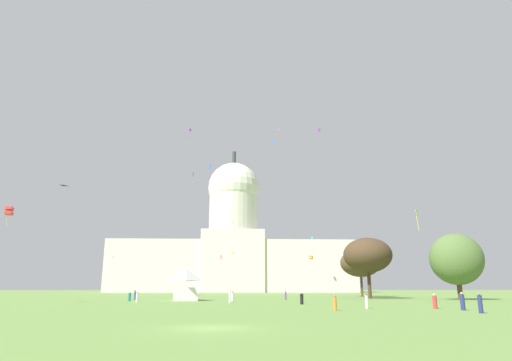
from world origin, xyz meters
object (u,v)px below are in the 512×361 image
at_px(person_denim_aisle_center, 135,295).
at_px(kite_turquoise_low, 115,259).
at_px(tree_east_near, 368,255).
at_px(person_navy_front_left, 462,302).
at_px(tree_east_mid, 360,263).
at_px(person_white_back_center, 137,298).
at_px(person_navy_edge_west, 480,304).
at_px(tree_east_far, 456,259).
at_px(kite_gold_mid, 232,222).
at_px(person_white_front_right, 230,297).
at_px(kite_blue_high, 274,142).
at_px(event_tent, 185,284).
at_px(kite_white_high, 278,131).
at_px(person_teal_mid_center, 129,297).
at_px(capitol_building, 233,247).
at_px(kite_pink_low, 221,257).
at_px(kite_orange_low, 311,257).
at_px(person_orange_near_tree_east, 335,303).
at_px(kite_lime_low, 417,214).
at_px(kite_red_low, 9,211).
at_px(kite_violet_high_b, 190,130).
at_px(person_red_back_right, 435,302).
at_px(kite_violet_high, 319,130).
at_px(kite_cyan_mid, 313,238).
at_px(kite_green_high, 193,175).
at_px(person_white_near_tree_west, 233,297).
at_px(person_white_front_center, 367,301).
at_px(kite_blue_mid, 210,166).
at_px(kite_yellow_low, 233,253).
at_px(person_purple_mid_left, 286,296).
at_px(kite_black_mid, 63,188).

bearing_deg(person_denim_aisle_center, kite_turquoise_low, -178.18).
bearing_deg(tree_east_near, person_navy_front_left, -96.01).
bearing_deg(tree_east_mid, person_white_back_center, -138.72).
bearing_deg(person_navy_front_left, person_navy_edge_west, 57.01).
bearing_deg(tree_east_far, person_denim_aisle_center, 179.39).
xyz_separation_m(tree_east_far, kite_gold_mid, (-43.28, 73.56, 17.60)).
bearing_deg(person_white_front_right, kite_blue_high, -100.10).
xyz_separation_m(event_tent, kite_white_high, (24.17, 76.19, 56.84)).
bearing_deg(event_tent, person_teal_mid_center, -165.68).
height_order(capitol_building, tree_east_mid, capitol_building).
bearing_deg(kite_pink_low, kite_orange_low, 65.53).
distance_m(person_orange_near_tree_east, person_navy_edge_west, 12.79).
distance_m(person_orange_near_tree_east, kite_blue_high, 63.80).
distance_m(kite_lime_low, kite_red_low, 63.69).
distance_m(person_teal_mid_center, kite_turquoise_low, 40.48).
height_order(event_tent, person_white_front_right, event_tent).
bearing_deg(person_teal_mid_center, kite_violet_high_b, 67.00).
bearing_deg(kite_violet_high_b, kite_white_high, -4.18).
xyz_separation_m(person_white_front_right, kite_blue_high, (9.51, 29.41, 34.89)).
relative_size(person_navy_edge_west, kite_pink_low, 1.32).
bearing_deg(person_red_back_right, person_teal_mid_center, -112.29).
distance_m(person_navy_edge_west, person_denim_aisle_center, 58.81).
distance_m(kite_violet_high, kite_lime_low, 63.35).
height_order(tree_east_far, kite_pink_low, kite_pink_low).
bearing_deg(person_teal_mid_center, kite_violet_high, 27.22).
bearing_deg(tree_east_mid, kite_cyan_mid, 88.88).
bearing_deg(kite_pink_low, person_navy_front_left, 12.18).
relative_size(event_tent, kite_green_high, 2.27).
relative_size(event_tent, kite_violet_high_b, 2.07).
xyz_separation_m(event_tent, kite_cyan_mid, (41.54, 107.89, 20.07)).
height_order(person_white_near_tree_west, person_white_front_center, person_white_front_center).
xyz_separation_m(person_white_front_center, kite_red_low, (-47.63, 17.00, 12.41)).
bearing_deg(person_white_front_right, kite_pink_low, -79.16).
distance_m(tree_east_far, kite_red_low, 77.21).
xyz_separation_m(capitol_building, person_red_back_right, (22.88, -160.84, -20.24)).
relative_size(tree_east_near, kite_orange_low, 9.57).
relative_size(tree_east_mid, kite_lime_low, 3.27).
distance_m(person_orange_near_tree_east, kite_blue_mid, 66.88).
relative_size(tree_east_mid, kite_red_low, 3.87).
distance_m(person_red_back_right, kite_turquoise_low, 83.49).
xyz_separation_m(kite_yellow_low, kite_orange_low, (24.78, -32.78, -3.78)).
bearing_deg(kite_pink_low, person_white_front_right, 0.53).
relative_size(kite_blue_high, kite_yellow_low, 0.87).
relative_size(tree_east_near, person_purple_mid_left, 8.88).
height_order(kite_lime_low, kite_orange_low, kite_lime_low).
distance_m(kite_black_mid, kite_orange_low, 77.73).
relative_size(person_navy_edge_west, kite_black_mid, 1.06).
bearing_deg(kite_yellow_low, capitol_building, -58.94).
distance_m(person_denim_aisle_center, kite_violet_high, 76.05).
xyz_separation_m(person_white_front_center, person_white_back_center, (-29.06, 21.30, -0.05)).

